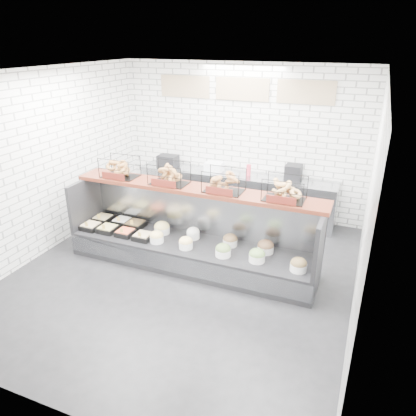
% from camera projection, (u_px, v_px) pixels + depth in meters
% --- Properties ---
extents(ground, '(5.50, 5.50, 0.00)m').
position_uv_depth(ground, '(183.00, 274.00, 6.34)').
color(ground, black).
rests_on(ground, ground).
extents(room_shell, '(5.02, 5.51, 3.01)m').
position_uv_depth(room_shell, '(198.00, 135.00, 6.05)').
color(room_shell, white).
rests_on(room_shell, ground).
extents(display_case, '(4.00, 0.90, 1.20)m').
position_uv_depth(display_case, '(191.00, 245.00, 6.50)').
color(display_case, black).
rests_on(display_case, ground).
extents(bagel_shelf, '(4.10, 0.50, 0.40)m').
position_uv_depth(bagel_shelf, '(196.00, 180.00, 6.24)').
color(bagel_shelf, '#45180E').
rests_on(bagel_shelf, display_case).
extents(prep_counter, '(4.00, 0.60, 1.20)m').
position_uv_depth(prep_counter, '(234.00, 194.00, 8.23)').
color(prep_counter, '#93969B').
rests_on(prep_counter, ground).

